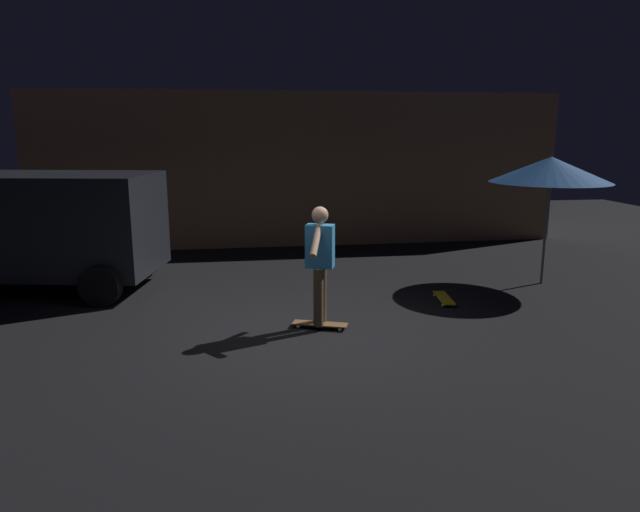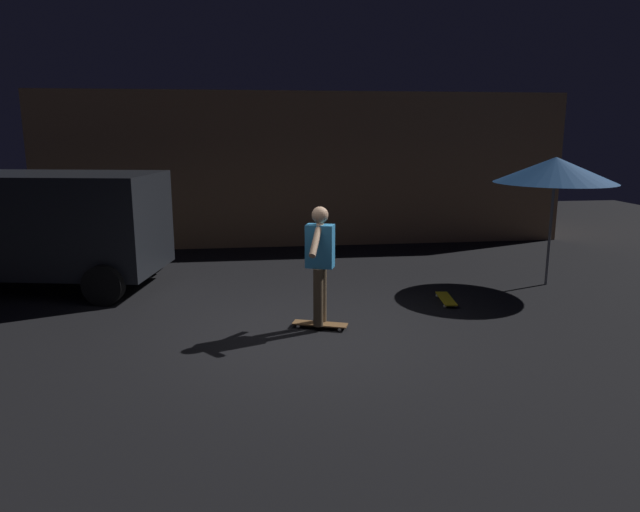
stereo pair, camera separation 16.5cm
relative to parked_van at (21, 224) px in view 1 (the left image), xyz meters
name	(u,v)px [view 1 (the left image)]	position (x,y,z in m)	size (l,w,h in m)	color
ground_plane	(302,335)	(4.55, -3.11, -1.16)	(28.00, 28.00, 0.00)	black
low_building	(296,166)	(5.35, 4.88, 0.66)	(12.67, 3.57, 3.65)	#AD7F56
parked_van	(21,224)	(0.00, 0.00, 0.00)	(4.88, 2.97, 2.03)	black
patio_umbrella	(551,170)	(9.23, -1.03, 0.91)	(2.10, 2.10, 2.30)	slate
skateboard_ridden	(320,324)	(4.83, -2.87, -1.11)	(0.80, 0.46, 0.07)	olive
skateboard_spare	(444,298)	(7.04, -1.88, -1.11)	(0.29, 0.80, 0.07)	gold
skater	(320,257)	(4.83, -2.87, -0.12)	(0.43, 0.95, 1.67)	brown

